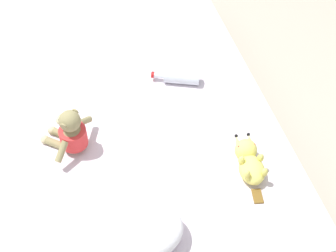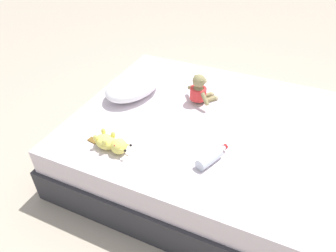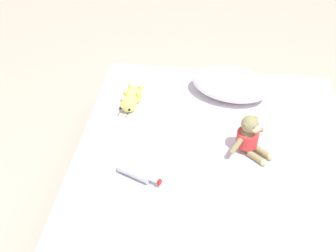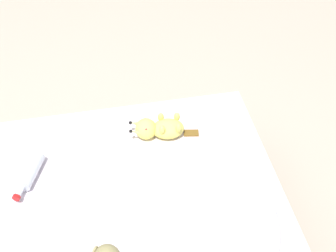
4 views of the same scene
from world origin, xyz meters
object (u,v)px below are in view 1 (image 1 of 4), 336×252
at_px(plush_monkey, 71,133).
at_px(plush_yellow_creature, 249,161).
at_px(glass_bottle, 180,77).
at_px(pillow, 118,229).
at_px(bed, 109,131).

bearing_deg(plush_monkey, plush_yellow_creature, 156.43).
distance_m(plush_yellow_creature, glass_bottle, 0.61).
bearing_deg(pillow, plush_monkey, -78.07).
xyz_separation_m(bed, plush_monkey, (0.19, 0.24, 0.32)).
bearing_deg(glass_bottle, pillow, 58.57).
relative_size(pillow, plush_yellow_creature, 1.72).
bearing_deg(plush_monkey, bed, -128.09).
xyz_separation_m(pillow, plush_yellow_creature, (-0.62, -0.19, -0.03)).
relative_size(plush_monkey, glass_bottle, 1.04).
distance_m(bed, glass_bottle, 0.48).
xyz_separation_m(pillow, glass_bottle, (-0.48, -0.78, -0.05)).
height_order(bed, plush_yellow_creature, plush_yellow_creature).
height_order(bed, plush_monkey, plush_monkey).
bearing_deg(bed, pillow, 83.80).
bearing_deg(bed, plush_monkey, 51.91).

